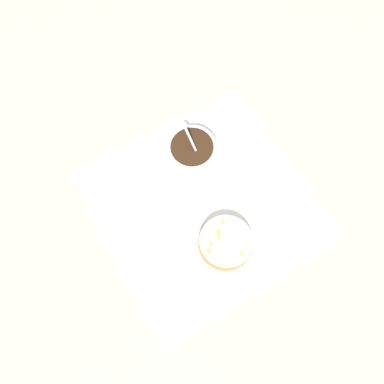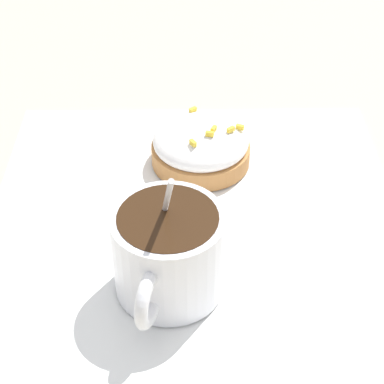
{
  "view_description": "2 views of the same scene",
  "coord_description": "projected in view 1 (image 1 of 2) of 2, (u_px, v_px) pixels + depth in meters",
  "views": [
    {
      "loc": [
        0.17,
        -0.11,
        0.6
      ],
      "look_at": [
        -0.02,
        -0.01,
        0.04
      ],
      "focal_mm": 35.0,
      "sensor_mm": 36.0,
      "label": 1
    },
    {
      "loc": [
        -0.39,
        -0.02,
        0.36
      ],
      "look_at": [
        -0.01,
        0.0,
        0.04
      ],
      "focal_mm": 60.0,
      "sensor_mm": 36.0,
      "label": 2
    }
  ],
  "objects": [
    {
      "name": "paper_napkin",
      "position": [
        204.0,
        204.0,
        0.63
      ],
      "size": [
        0.35,
        0.36,
        0.0
      ],
      "color": "white",
      "rests_on": "ground_plane"
    },
    {
      "name": "coffee_cup",
      "position": [
        192.0,
        154.0,
        0.62
      ],
      "size": [
        0.1,
        0.08,
        0.11
      ],
      "color": "white",
      "rests_on": "paper_napkin"
    },
    {
      "name": "ground_plane",
      "position": [
        204.0,
        204.0,
        0.63
      ],
      "size": [
        3.0,
        3.0,
        0.0
      ],
      "primitive_type": "plane",
      "color": "#C6B793"
    },
    {
      "name": "frosted_pastry",
      "position": [
        225.0,
        242.0,
        0.59
      ],
      "size": [
        0.09,
        0.09,
        0.04
      ],
      "color": "#B2753D",
      "rests_on": "paper_napkin"
    }
  ]
}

